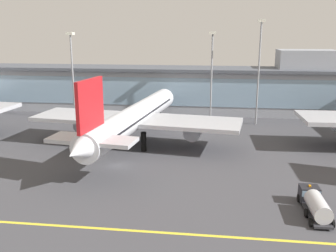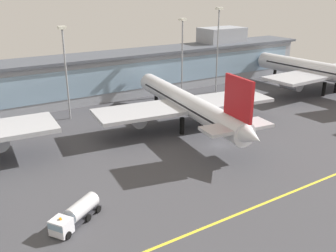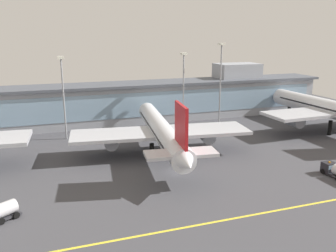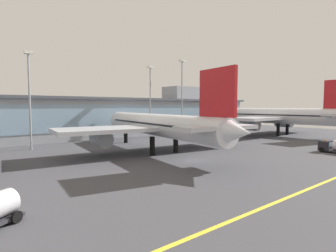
{
  "view_description": "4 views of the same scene",
  "coord_description": "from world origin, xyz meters",
  "px_view_note": "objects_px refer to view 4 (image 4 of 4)",
  "views": [
    {
      "loc": [
        17.22,
        -62.05,
        23.58
      ],
      "look_at": [
        7.46,
        14.53,
        3.96
      ],
      "focal_mm": 39.93,
      "sensor_mm": 36.0,
      "label": 1
    },
    {
      "loc": [
        -49.13,
        -56.91,
        31.75
      ],
      "look_at": [
        -9.89,
        4.41,
        5.02
      ],
      "focal_mm": 40.13,
      "sensor_mm": 36.0,
      "label": 2
    },
    {
      "loc": [
        -25.76,
        -68.58,
        29.4
      ],
      "look_at": [
        2.75,
        13.53,
        6.88
      ],
      "focal_mm": 38.41,
      "sensor_mm": 36.0,
      "label": 3
    },
    {
      "loc": [
        -36.1,
        -37.26,
        10.41
      ],
      "look_at": [
        0.28,
        8.04,
        6.19
      ],
      "focal_mm": 29.3,
      "sensor_mm": 36.0,
      "label": 4
    }
  ],
  "objects_px": {
    "airliner_far_right": "(274,116)",
    "apron_light_mast_west": "(150,91)",
    "apron_light_mast_centre": "(29,85)",
    "airliner_near_right": "(157,126)",
    "apron_light_mast_east": "(182,87)"
  },
  "relations": [
    {
      "from": "airliner_near_right",
      "to": "airliner_far_right",
      "type": "distance_m",
      "value": 55.97
    },
    {
      "from": "airliner_near_right",
      "to": "airliner_far_right",
      "type": "relative_size",
      "value": 0.95
    },
    {
      "from": "apron_light_mast_centre",
      "to": "airliner_far_right",
      "type": "bearing_deg",
      "value": -13.09
    },
    {
      "from": "airliner_far_right",
      "to": "apron_light_mast_west",
      "type": "xyz_separation_m",
      "value": [
        -40.38,
        20.78,
        8.65
      ]
    },
    {
      "from": "apron_light_mast_centre",
      "to": "apron_light_mast_east",
      "type": "bearing_deg",
      "value": 0.52
    },
    {
      "from": "airliner_near_right",
      "to": "airliner_far_right",
      "type": "xyz_separation_m",
      "value": [
        55.84,
        3.79,
        0.73
      ]
    },
    {
      "from": "apron_light_mast_west",
      "to": "apron_light_mast_centre",
      "type": "distance_m",
      "value": 37.11
    },
    {
      "from": "airliner_near_right",
      "to": "apron_light_mast_west",
      "type": "relative_size",
      "value": 2.34
    },
    {
      "from": "apron_light_mast_east",
      "to": "airliner_far_right",
      "type": "bearing_deg",
      "value": -32.85
    },
    {
      "from": "airliner_far_right",
      "to": "apron_light_mast_west",
      "type": "height_order",
      "value": "apron_light_mast_west"
    },
    {
      "from": "airliner_far_right",
      "to": "apron_light_mast_west",
      "type": "relative_size",
      "value": 2.46
    },
    {
      "from": "airliner_far_right",
      "to": "apron_light_mast_east",
      "type": "height_order",
      "value": "apron_light_mast_east"
    },
    {
      "from": "apron_light_mast_centre",
      "to": "apron_light_mast_west",
      "type": "bearing_deg",
      "value": 4.32
    },
    {
      "from": "apron_light_mast_west",
      "to": "apron_light_mast_centre",
      "type": "bearing_deg",
      "value": -175.68
    },
    {
      "from": "airliner_near_right",
      "to": "apron_light_mast_east",
      "type": "distance_m",
      "value": 36.87
    }
  ]
}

